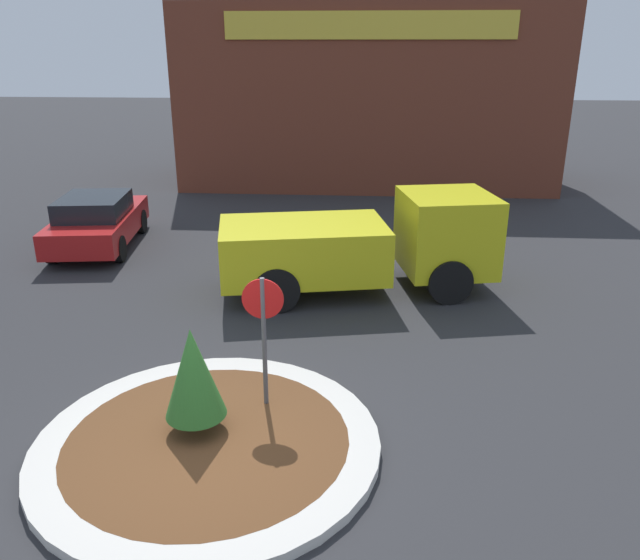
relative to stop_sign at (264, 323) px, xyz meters
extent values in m
plane|color=#2D2D30|center=(-0.67, -0.98, -1.47)|extent=(120.00, 120.00, 0.00)
cylinder|color=beige|center=(-0.67, -0.98, -1.40)|extent=(4.76, 4.76, 0.15)
cylinder|color=brown|center=(-0.67, -0.98, -1.40)|extent=(3.90, 3.90, 0.15)
cylinder|color=#4C4C51|center=(0.00, 0.00, -0.39)|extent=(0.07, 0.07, 2.17)
cylinder|color=#B71414|center=(0.00, 0.00, 0.38)|extent=(0.60, 0.03, 0.60)
cylinder|color=brown|center=(-0.86, -0.76, -1.20)|extent=(0.08, 0.08, 0.25)
cone|color=#2D6B28|center=(-0.86, -0.76, -0.42)|extent=(0.85, 0.85, 1.31)
cube|color=gold|center=(3.26, 5.51, -0.17)|extent=(2.28, 2.40, 1.73)
cube|color=gold|center=(0.09, 4.88, -0.45)|extent=(3.94, 2.83, 1.16)
cube|color=black|center=(3.91, 5.64, 0.13)|extent=(0.40, 1.82, 0.60)
cylinder|color=black|center=(2.89, 6.45, -0.98)|extent=(1.00, 0.42, 0.98)
cylinder|color=black|center=(3.27, 4.49, -0.98)|extent=(1.00, 0.42, 0.98)
cylinder|color=black|center=(-0.75, 5.74, -0.98)|extent=(1.00, 0.42, 0.98)
cylinder|color=black|center=(-0.36, 3.77, -0.98)|extent=(1.00, 0.42, 0.98)
cube|color=brown|center=(1.43, 17.61, 1.86)|extent=(14.10, 6.00, 6.66)
cube|color=gold|center=(1.43, 14.58, 4.38)|extent=(9.87, 0.08, 0.90)
cube|color=#B21919|center=(-5.84, 7.88, -0.85)|extent=(2.40, 4.48, 0.65)
cube|color=black|center=(-5.81, 7.67, -0.27)|extent=(1.89, 2.25, 0.52)
cylinder|color=black|center=(-6.86, 9.09, -1.13)|extent=(0.29, 0.71, 0.69)
cylinder|color=black|center=(-5.16, 9.31, -1.13)|extent=(0.29, 0.71, 0.69)
cylinder|color=black|center=(-6.51, 6.46, -1.13)|extent=(0.29, 0.71, 0.69)
cylinder|color=black|center=(-4.82, 6.68, -1.13)|extent=(0.29, 0.71, 0.69)
camera|label=1|loc=(1.40, -8.10, 3.75)|focal=35.00mm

